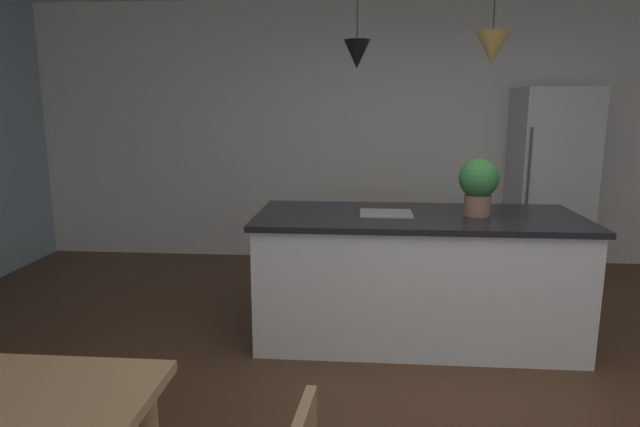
% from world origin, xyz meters
% --- Properties ---
extents(wall_back_kitchen, '(10.00, 0.12, 2.70)m').
position_xyz_m(wall_back_kitchen, '(0.00, 3.26, 1.35)').
color(wall_back_kitchen, white).
rests_on(wall_back_kitchen, ground_plane).
extents(kitchen_island, '(2.24, 0.95, 0.91)m').
position_xyz_m(kitchen_island, '(-0.14, 1.17, 0.46)').
color(kitchen_island, silver).
rests_on(kitchen_island, ground_plane).
extents(refrigerator, '(0.69, 0.67, 1.81)m').
position_xyz_m(refrigerator, '(1.29, 2.86, 0.91)').
color(refrigerator, silver).
rests_on(refrigerator, ground_plane).
extents(pendant_over_island_main, '(0.18, 0.18, 0.82)m').
position_xyz_m(pendant_over_island_main, '(-0.58, 1.17, 1.98)').
color(pendant_over_island_main, black).
extents(pendant_over_island_aux, '(0.21, 0.21, 0.79)m').
position_xyz_m(pendant_over_island_aux, '(0.29, 1.17, 2.01)').
color(pendant_over_island_aux, black).
extents(potted_plant_on_island, '(0.27, 0.27, 0.39)m').
position_xyz_m(potted_plant_on_island, '(0.26, 1.17, 1.12)').
color(potted_plant_on_island, '#8C664C').
rests_on(potted_plant_on_island, kitchen_island).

